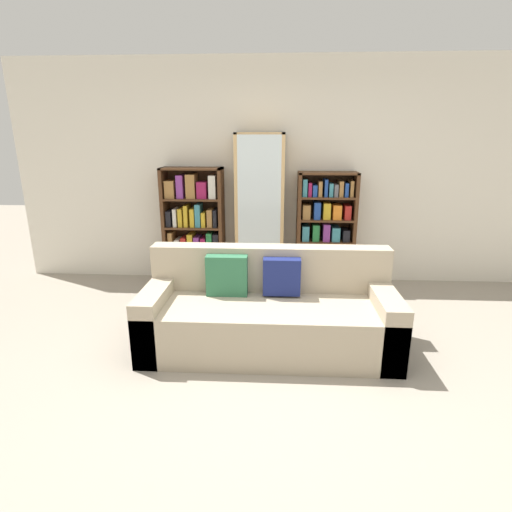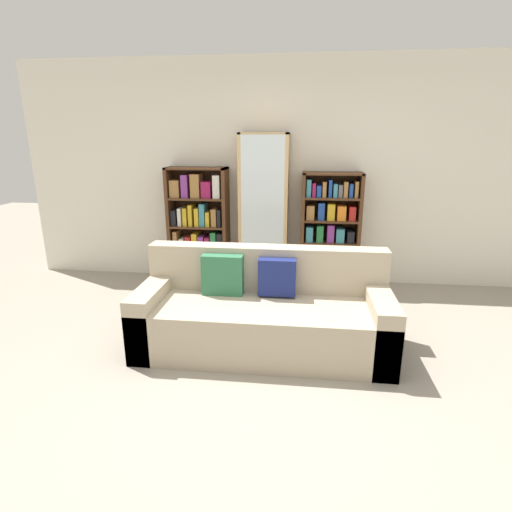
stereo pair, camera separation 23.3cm
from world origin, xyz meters
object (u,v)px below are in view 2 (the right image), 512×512
couch (263,315)px  display_cabinet (264,211)px  wine_bottle (300,293)px  bookshelf_left (199,227)px  bookshelf_right (329,232)px

couch → display_cabinet: bearing=95.4°
wine_bottle → display_cabinet: bearing=122.9°
couch → bookshelf_left: 1.94m
couch → display_cabinet: size_ratio=1.16×
display_cabinet → bookshelf_right: bearing=1.2°
bookshelf_right → wine_bottle: bearing=-114.5°
bookshelf_right → display_cabinet: bearing=-178.8°
bookshelf_left → couch: bearing=-59.2°
bookshelf_right → wine_bottle: 0.95m
bookshelf_left → bookshelf_right: size_ratio=1.03×
bookshelf_left → display_cabinet: display_cabinet is taller
couch → bookshelf_right: (0.65, 1.63, 0.38)m
bookshelf_left → wine_bottle: bookshelf_left is taller
bookshelf_left → wine_bottle: 1.57m
couch → bookshelf_right: 1.79m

